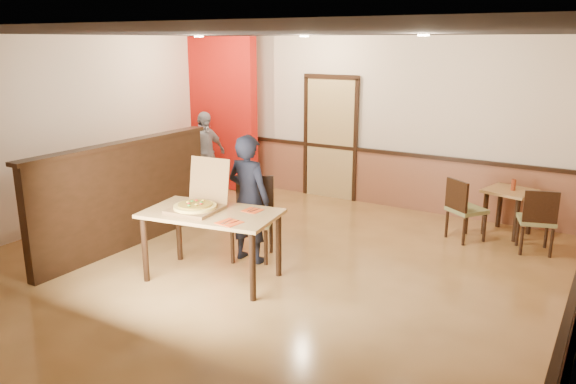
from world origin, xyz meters
name	(u,v)px	position (x,y,z in m)	size (l,w,h in m)	color
floor	(258,271)	(0.00, 0.00, 0.00)	(7.00, 7.00, 0.00)	#BE8949
ceiling	(255,33)	(0.00, 0.00, 2.80)	(7.00, 7.00, 0.00)	black
wall_back	(375,122)	(0.00, 3.50, 1.40)	(7.00, 7.00, 0.00)	beige
wall_left	(60,133)	(-3.50, 0.00, 1.40)	(7.00, 7.00, 0.00)	beige
wainscot_back	(372,178)	(0.00, 3.47, 0.45)	(7.00, 0.04, 0.90)	brown
chair_rail_back	(372,151)	(0.00, 3.45, 0.92)	(7.00, 0.06, 0.06)	black
back_door	(331,139)	(-0.80, 3.46, 1.05)	(0.90, 0.06, 2.10)	tan
booth_partition	(125,194)	(-2.00, -0.20, 0.74)	(0.20, 3.10, 1.44)	black
red_accent_panel	(219,114)	(-2.90, 3.00, 1.40)	(1.60, 0.20, 2.78)	#AB130C
spot_a	(199,36)	(-2.30, 1.80, 2.78)	(0.14, 0.14, 0.02)	#FFE2B2
spot_b	(304,36)	(-0.80, 2.50, 2.78)	(0.14, 0.14, 0.02)	#FFE2B2
spot_c	(423,35)	(1.40, 1.50, 2.78)	(0.14, 0.14, 0.02)	#FFE2B2
main_table	(212,221)	(-0.33, -0.45, 0.71)	(1.66, 1.12, 0.82)	tan
diner_chair	(253,214)	(-0.34, 0.40, 0.57)	(0.68, 0.68, 1.04)	olive
side_chair_left	(463,207)	(1.82, 2.40, 0.48)	(0.61, 0.61, 0.88)	olive
side_chair_right	(537,218)	(2.78, 2.39, 0.48)	(0.55, 0.55, 0.88)	olive
side_table	(509,201)	(2.31, 3.00, 0.50)	(0.75, 0.75, 0.66)	tan
diner	(249,199)	(-0.30, 0.25, 0.81)	(0.59, 0.39, 1.62)	black
passerby	(204,154)	(-2.78, 2.40, 0.76)	(0.89, 0.37, 1.51)	gray
pizza_box	(198,204)	(-0.51, -0.47, 0.89)	(0.60, 0.68, 0.56)	brown
pizza	(195,207)	(-0.50, -0.53, 0.88)	(0.49, 0.49, 0.03)	#DEBE50
napkin_near	(229,222)	(0.09, -0.66, 0.82)	(0.26, 0.26, 0.01)	red
napkin_far	(252,210)	(0.05, -0.16, 0.82)	(0.21, 0.21, 0.01)	red
condiment	(513,185)	(2.35, 2.99, 0.74)	(0.06, 0.06, 0.16)	maroon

